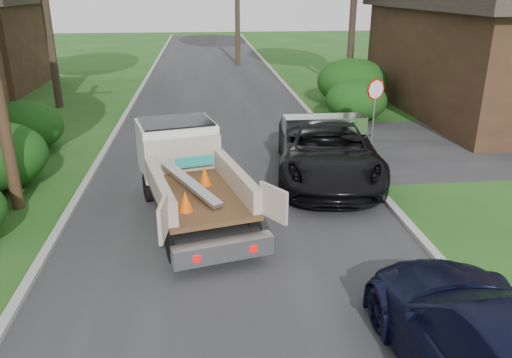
{
  "coord_description": "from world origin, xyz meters",
  "views": [
    {
      "loc": [
        -0.63,
        -7.37,
        5.32
      ],
      "look_at": [
        0.5,
        3.3,
        1.2
      ],
      "focal_mm": 35.0,
      "sensor_mm": 36.0,
      "label": 1
    }
  ],
  "objects_px": {
    "house_right": "(512,40)",
    "flatbed_truck": "(185,166)",
    "black_pickup": "(327,149)",
    "navy_suv": "(502,358)",
    "stop_sign": "(375,99)"
  },
  "relations": [
    {
      "from": "flatbed_truck",
      "to": "house_right",
      "type": "bearing_deg",
      "value": 19.93
    },
    {
      "from": "flatbed_truck",
      "to": "black_pickup",
      "type": "bearing_deg",
      "value": 10.29
    },
    {
      "from": "flatbed_truck",
      "to": "stop_sign",
      "type": "bearing_deg",
      "value": 21.05
    },
    {
      "from": "house_right",
      "to": "flatbed_truck",
      "type": "height_order",
      "value": "house_right"
    },
    {
      "from": "black_pickup",
      "to": "navy_suv",
      "type": "bearing_deg",
      "value": -80.19
    },
    {
      "from": "stop_sign",
      "to": "black_pickup",
      "type": "distance_m",
      "value": 3.55
    },
    {
      "from": "black_pickup",
      "to": "navy_suv",
      "type": "xyz_separation_m",
      "value": [
        0.18,
        -8.92,
        -0.06
      ]
    },
    {
      "from": "black_pickup",
      "to": "stop_sign",
      "type": "bearing_deg",
      "value": 57.46
    },
    {
      "from": "stop_sign",
      "to": "navy_suv",
      "type": "bearing_deg",
      "value": -100.24
    },
    {
      "from": "house_right",
      "to": "flatbed_truck",
      "type": "bearing_deg",
      "value": -146.4
    },
    {
      "from": "stop_sign",
      "to": "house_right",
      "type": "xyz_separation_m",
      "value": [
        7.8,
        5.0,
        1.38
      ]
    },
    {
      "from": "black_pickup",
      "to": "navy_suv",
      "type": "distance_m",
      "value": 8.92
    },
    {
      "from": "navy_suv",
      "to": "house_right",
      "type": "bearing_deg",
      "value": -122.04
    },
    {
      "from": "stop_sign",
      "to": "navy_suv",
      "type": "height_order",
      "value": "stop_sign"
    },
    {
      "from": "house_right",
      "to": "black_pickup",
      "type": "relative_size",
      "value": 2.1
    }
  ]
}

